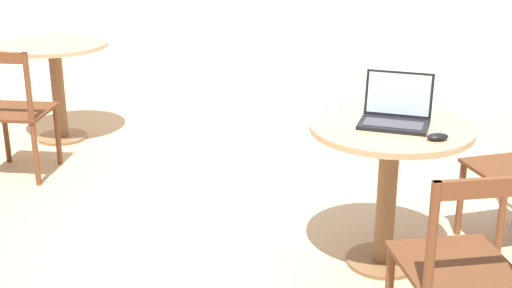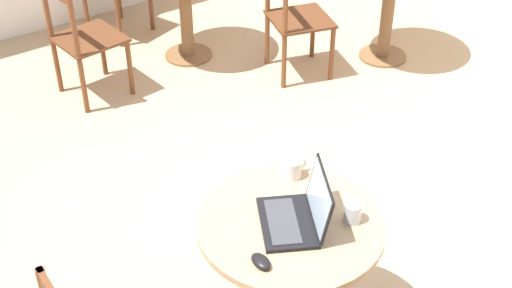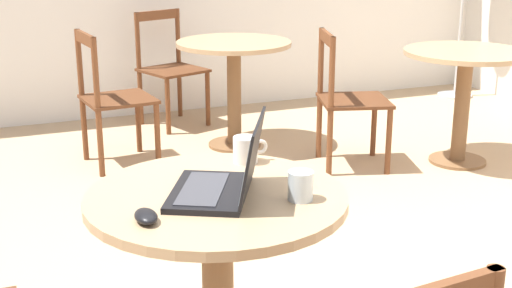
% 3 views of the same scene
% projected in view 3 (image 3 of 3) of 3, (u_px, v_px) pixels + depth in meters
% --- Properties ---
extents(cafe_table_near, '(0.78, 0.78, 0.74)m').
position_uv_depth(cafe_table_near, '(217.00, 246.00, 2.15)').
color(cafe_table_near, brown).
rests_on(cafe_table_near, ground_plane).
extents(cafe_table_mid, '(0.78, 0.78, 0.74)m').
position_uv_depth(cafe_table_mid, '(465.00, 77.00, 4.50)').
color(cafe_table_mid, brown).
rests_on(cafe_table_mid, ground_plane).
extents(cafe_table_far, '(0.78, 0.78, 0.74)m').
position_uv_depth(cafe_table_far, '(234.00, 66.00, 4.84)').
color(cafe_table_far, brown).
rests_on(cafe_table_far, ground_plane).
extents(chair_mid_left, '(0.52, 0.52, 0.86)m').
position_uv_depth(chair_mid_left, '(347.00, 100.00, 4.47)').
color(chair_mid_left, brown).
rests_on(chair_mid_left, ground_plane).
extents(chair_far_back, '(0.54, 0.54, 0.86)m').
position_uv_depth(chair_far_back, '(170.00, 69.00, 5.43)').
color(chair_far_back, brown).
rests_on(chair_far_back, ground_plane).
extents(chair_far_left, '(0.46, 0.46, 0.86)m').
position_uv_depth(chair_far_left, '(112.00, 99.00, 4.49)').
color(chair_far_left, brown).
rests_on(chair_far_left, ground_plane).
extents(laptop, '(0.38, 0.41, 0.23)m').
position_uv_depth(laptop, '(223.00, 180.00, 2.07)').
color(laptop, black).
rests_on(laptop, cafe_table_near).
extents(mouse, '(0.06, 0.10, 0.03)m').
position_uv_depth(mouse, '(146.00, 216.00, 1.89)').
color(mouse, black).
rests_on(mouse, cafe_table_near).
extents(mug, '(0.12, 0.08, 0.09)m').
position_uv_depth(mug, '(246.00, 150.00, 2.36)').
color(mug, silver).
rests_on(mug, cafe_table_near).
extents(drinking_glass, '(0.07, 0.07, 0.09)m').
position_uv_depth(drinking_glass, '(301.00, 186.00, 2.04)').
color(drinking_glass, silver).
rests_on(drinking_glass, cafe_table_near).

